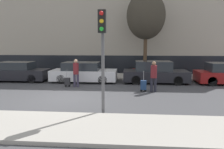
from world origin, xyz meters
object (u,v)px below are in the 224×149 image
pedestrian_left (76,71)px  bare_tree_near_crossing (146,16)px  trolley_right (143,85)px  trolley_left (67,81)px  parked_bicycle (139,71)px  parked_car_0 (19,72)px  parked_car_1 (84,73)px  pedestrian_right (154,75)px  traffic_light (102,42)px  parked_car_2 (155,73)px

pedestrian_left → bare_tree_near_crossing: bearing=40.6°
pedestrian_left → trolley_right: bearing=-17.3°
trolley_left → parked_bicycle: trolley_left is taller
parked_bicycle → bare_tree_near_crossing: bare_tree_near_crossing is taller
parked_car_0 → parked_car_1: 4.70m
parked_car_1 → parked_bicycle: size_ratio=2.55×
parked_car_0 → trolley_left: size_ratio=3.72×
parked_car_0 → trolley_left: (4.08, -1.82, -0.30)m
trolley_left → trolley_right: 4.72m
trolley_left → pedestrian_right: size_ratio=0.65×
bare_tree_near_crossing → parked_car_0: bearing=-164.5°
parked_car_0 → bare_tree_near_crossing: bearing=15.5°
pedestrian_left → trolley_left: pedestrian_left is taller
trolley_right → parked_bicycle: (-0.06, 5.22, 0.12)m
traffic_light → pedestrian_right: bearing=60.8°
trolley_right → parked_bicycle: size_ratio=0.66×
pedestrian_right → traffic_light: (-2.31, -4.14, 1.77)m
bare_tree_near_crossing → parked_bicycle: bearing=-168.0°
pedestrian_left → traffic_light: bearing=-69.2°
trolley_left → parked_car_0: bearing=156.0°
pedestrian_left → traffic_light: (2.31, -5.16, 1.76)m
traffic_light → parked_bicycle: traffic_light is taller
bare_tree_near_crossing → traffic_light: bearing=-102.9°
traffic_light → parked_bicycle: size_ratio=2.17×
parked_car_1 → parked_car_2: (4.93, 0.04, 0.04)m
parked_car_2 → trolley_right: parked_car_2 is taller
parked_car_1 → traffic_light: 7.64m
parked_car_2 → trolley_left: size_ratio=3.94×
parked_car_1 → trolley_left: size_ratio=4.09×
parked_car_2 → parked_bicycle: bearing=113.1°
parked_car_0 → parked_bicycle: 8.98m
parked_car_2 → pedestrian_right: pedestrian_right is taller
parked_car_2 → parked_bicycle: 2.54m
pedestrian_left → bare_tree_near_crossing: bare_tree_near_crossing is taller
trolley_left → pedestrian_right: (5.16, -0.99, 0.63)m
parked_car_2 → pedestrian_right: bearing=-97.6°
parked_car_0 → parked_car_1: bearing=0.6°
parked_car_0 → pedestrian_right: bearing=-16.9°
parked_car_1 → parked_bicycle: (3.94, 2.37, -0.16)m
pedestrian_right → traffic_light: size_ratio=0.44×
bare_tree_near_crossing → parked_car_2: bearing=-77.9°
traffic_light → bare_tree_near_crossing: size_ratio=0.59×
parked_car_0 → parked_bicycle: bearing=15.7°
pedestrian_left → pedestrian_right: (4.61, -1.02, -0.01)m
pedestrian_left → trolley_left: bearing=-179.9°
parked_car_1 → parked_car_2: parked_car_2 is taller
trolley_left → trolley_right: trolley_right is taller
parked_car_0 → parked_bicycle: (8.64, 2.42, -0.15)m
parked_car_2 → bare_tree_near_crossing: size_ratio=0.67×
parked_car_1 → bare_tree_near_crossing: bearing=29.2°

